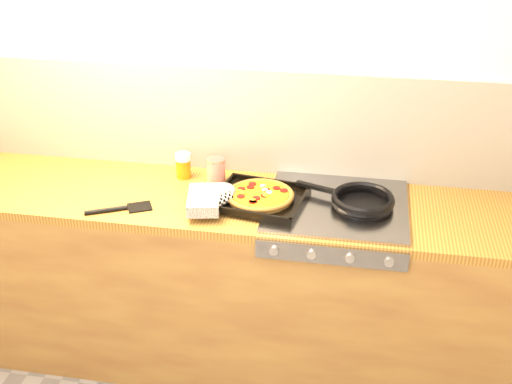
% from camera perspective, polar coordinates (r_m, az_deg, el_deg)
% --- Properties ---
extents(room_shell, '(3.20, 3.20, 3.20)m').
position_cam_1_polar(room_shell, '(2.98, -0.85, 6.27)').
color(room_shell, white).
rests_on(room_shell, ground).
extents(counter_run, '(3.20, 0.62, 0.90)m').
position_cam_1_polar(counter_run, '(3.07, -1.78, -7.99)').
color(counter_run, olive).
rests_on(counter_run, ground).
extents(stovetop, '(0.60, 0.56, 0.02)m').
position_cam_1_polar(stovetop, '(2.78, 7.20, -1.22)').
color(stovetop, gray).
rests_on(stovetop, counter_run).
extents(pizza_on_tray, '(0.52, 0.42, 0.06)m').
position_cam_1_polar(pizza_on_tray, '(2.75, -0.99, -0.41)').
color(pizza_on_tray, black).
rests_on(pizza_on_tray, stovetop).
extents(frying_pan, '(0.47, 0.34, 0.04)m').
position_cam_1_polar(frying_pan, '(2.76, 9.35, -0.76)').
color(frying_pan, black).
rests_on(frying_pan, stovetop).
extents(tomato_can, '(0.11, 0.11, 0.12)m').
position_cam_1_polar(tomato_can, '(2.94, -3.57, 1.90)').
color(tomato_can, '#980E0C').
rests_on(tomato_can, counter_run).
extents(juice_glass, '(0.09, 0.09, 0.12)m').
position_cam_1_polar(juice_glass, '(3.01, -6.48, 2.37)').
color(juice_glass, orange).
rests_on(juice_glass, counter_run).
extents(wooden_spoon, '(0.30, 0.10, 0.02)m').
position_cam_1_polar(wooden_spoon, '(2.94, 1.40, 0.78)').
color(wooden_spoon, '#AA7748').
rests_on(wooden_spoon, counter_run).
extents(black_spatula, '(0.27, 0.17, 0.02)m').
position_cam_1_polar(black_spatula, '(2.79, -11.99, -1.47)').
color(black_spatula, black).
rests_on(black_spatula, counter_run).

